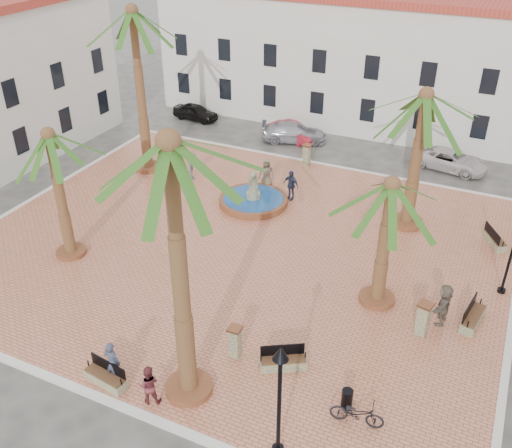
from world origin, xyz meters
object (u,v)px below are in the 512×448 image
at_px(palm_sw, 51,150).
at_px(bollard_se, 235,341).
at_px(bench_e, 473,318).
at_px(car_white, 451,160).
at_px(fountain, 253,199).
at_px(bollard_n, 307,154).
at_px(palm_ne, 424,113).
at_px(cyclist_a, 113,362).
at_px(palm_nw, 134,28).
at_px(palm_s, 171,174).
at_px(pedestrian_north, 192,166).
at_px(car_black, 196,112).
at_px(pedestrian_fountain_a, 267,173).
at_px(pedestrian_fountain_b, 291,185).
at_px(pedestrian_east, 444,304).
at_px(cyclist_b, 149,385).
at_px(lamppost_s, 280,384).
at_px(bench_ne, 494,240).
at_px(bench_s, 106,378).
at_px(bicycle_a, 357,413).
at_px(litter_bin, 347,399).
at_px(car_red, 292,131).
at_px(bench_se, 283,362).
at_px(car_silver, 294,132).
at_px(bollard_e, 423,318).
at_px(palm_e, 390,202).

distance_m(palm_sw, bollard_se, 11.91).
bearing_deg(bench_e, car_white, 21.75).
bearing_deg(fountain, bollard_se, -67.86).
distance_m(fountain, bollard_n, 6.29).
bearing_deg(palm_ne, cyclist_a, -114.63).
bearing_deg(palm_nw, palm_s, -51.26).
bearing_deg(pedestrian_north, bench_e, -130.77).
bearing_deg(car_black, palm_sw, -163.40).
bearing_deg(palm_s, pedestrian_fountain_a, 104.46).
distance_m(pedestrian_fountain_b, car_white, 11.34).
relative_size(bollard_se, car_black, 0.39).
distance_m(bollard_se, pedestrian_east, 8.70).
bearing_deg(pedestrian_north, car_black, 9.87).
xyz_separation_m(palm_nw, cyclist_b, (11.00, -15.93, -7.92)).
relative_size(palm_s, pedestrian_fountain_b, 5.58).
height_order(cyclist_a, car_black, cyclist_a).
xyz_separation_m(lamppost_s, cyclist_a, (-6.62, 0.30, -2.14)).
bearing_deg(palm_ne, pedestrian_fountain_b, 179.92).
bearing_deg(bench_ne, fountain, 66.23).
xyz_separation_m(bench_s, bicycle_a, (8.75, 2.13, 0.22)).
bearing_deg(car_white, cyclist_b, 174.63).
bearing_deg(pedestrian_east, bicycle_a, -9.42).
height_order(bench_ne, cyclist_a, cyclist_a).
relative_size(bench_ne, bollard_se, 1.25).
bearing_deg(pedestrian_north, litter_bin, -152.88).
height_order(bench_s, bollard_se, bollard_se).
distance_m(palm_ne, car_white, 10.19).
height_order(bollard_se, car_red, bollard_se).
height_order(bicycle_a, cyclist_b, cyclist_b).
relative_size(bench_s, bench_e, 0.94).
height_order(bollard_se, pedestrian_east, pedestrian_east).
relative_size(palm_sw, pedestrian_north, 3.84).
height_order(bench_se, car_white, car_white).
bearing_deg(cyclist_a, palm_ne, -115.26).
bearing_deg(bench_e, palm_nw, 81.44).
height_order(palm_nw, bollard_n, palm_nw).
height_order(palm_sw, pedestrian_east, palm_sw).
xyz_separation_m(bench_s, pedestrian_east, (10.43, 8.65, 0.67)).
relative_size(palm_ne, litter_bin, 9.76).
height_order(bench_s, pedestrian_north, pedestrian_north).
xyz_separation_m(car_black, car_silver, (8.56, -0.84, 0.05)).
distance_m(palm_nw, cyclist_a, 19.77).
bearing_deg(car_silver, pedestrian_fountain_b, -179.44).
distance_m(lamppost_s, cyclist_a, 6.97).
bearing_deg(pedestrian_east, palm_sw, -76.73).
bearing_deg(palm_sw, palm_s, -27.60).
bearing_deg(car_black, car_silver, -91.19).
height_order(bench_e, bollard_e, bollard_e).
relative_size(bench_e, cyclist_b, 1.21).
distance_m(palm_e, pedestrian_east, 4.85).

